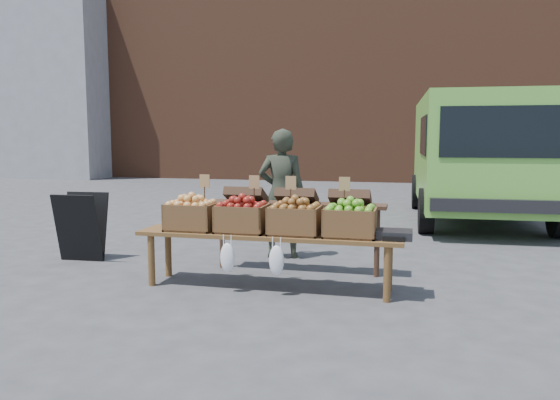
% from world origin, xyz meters
% --- Properties ---
extents(ground, '(80.00, 80.00, 0.00)m').
position_xyz_m(ground, '(0.00, 0.00, 0.00)').
color(ground, '#434345').
extents(brick_building, '(24.00, 4.00, 10.00)m').
position_xyz_m(brick_building, '(0.00, 15.00, 5.00)').
color(brick_building, brown).
rests_on(brick_building, ground).
extents(grey_building, '(8.00, 3.00, 7.00)m').
position_xyz_m(grey_building, '(-14.00, 13.00, 3.50)').
color(grey_building, gray).
rests_on(grey_building, ground).
extents(delivery_van, '(2.46, 5.05, 2.23)m').
position_xyz_m(delivery_van, '(2.24, 4.95, 1.11)').
color(delivery_van, '#67B53E').
rests_on(delivery_van, ground).
extents(vendor, '(0.64, 0.46, 1.64)m').
position_xyz_m(vendor, '(-0.51, 1.14, 0.82)').
color(vendor, '#2C3225').
rests_on(vendor, ground).
extents(chalkboard_sign, '(0.58, 0.34, 0.86)m').
position_xyz_m(chalkboard_sign, '(-2.89, 0.36, 0.43)').
color(chalkboard_sign, black).
rests_on(chalkboard_sign, ground).
extents(back_table, '(2.10, 0.44, 1.04)m').
position_xyz_m(back_table, '(-0.17, 0.42, 0.52)').
color(back_table, '#3C271A').
rests_on(back_table, ground).
extents(display_bench, '(2.70, 0.56, 0.57)m').
position_xyz_m(display_bench, '(-0.31, -0.30, 0.28)').
color(display_bench, brown).
rests_on(display_bench, ground).
extents(crate_golden_apples, '(0.50, 0.40, 0.28)m').
position_xyz_m(crate_golden_apples, '(-1.13, -0.30, 0.71)').
color(crate_golden_apples, '#D5C74B').
rests_on(crate_golden_apples, display_bench).
extents(crate_russet_pears, '(0.50, 0.40, 0.28)m').
position_xyz_m(crate_russet_pears, '(-0.58, -0.30, 0.71)').
color(crate_russet_pears, maroon).
rests_on(crate_russet_pears, display_bench).
extents(crate_red_apples, '(0.50, 0.40, 0.28)m').
position_xyz_m(crate_red_apples, '(-0.03, -0.30, 0.71)').
color(crate_red_apples, olive).
rests_on(crate_red_apples, display_bench).
extents(crate_green_apples, '(0.50, 0.40, 0.28)m').
position_xyz_m(crate_green_apples, '(0.52, -0.30, 0.71)').
color(crate_green_apples, '#3C7F26').
rests_on(crate_green_apples, display_bench).
extents(weighing_scale, '(0.34, 0.30, 0.08)m').
position_xyz_m(weighing_scale, '(0.94, -0.30, 0.61)').
color(weighing_scale, black).
rests_on(weighing_scale, display_bench).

